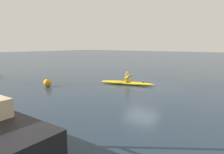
{
  "coord_description": "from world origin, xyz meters",
  "views": [
    {
      "loc": [
        -6.72,
        13.13,
        3.03
      ],
      "look_at": [
        0.75,
        2.84,
        0.96
      ],
      "focal_mm": 31.63,
      "sensor_mm": 36.0,
      "label": 1
    }
  ],
  "objects": [
    {
      "name": "ground_plane",
      "position": [
        0.0,
        0.0,
        0.0
      ],
      "size": [
        160.0,
        160.0,
        0.0
      ],
      "primitive_type": "plane",
      "color": "#1E2D3D"
    },
    {
      "name": "kayak",
      "position": [
        1.15,
        0.34,
        0.13
      ],
      "size": [
        4.25,
        1.71,
        0.26
      ],
      "color": "#EAB214",
      "rests_on": "ground"
    },
    {
      "name": "kayaker",
      "position": [
        1.11,
        0.33,
        0.58
      ],
      "size": [
        0.7,
        2.24,
        0.76
      ],
      "color": "yellow",
      "rests_on": "kayak"
    },
    {
      "name": "mooring_buoy_channel_marker",
      "position": [
        5.5,
        4.39,
        0.29
      ],
      "size": [
        0.58,
        0.58,
        0.62
      ],
      "color": "orange",
      "rests_on": "ground"
    }
  ]
}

